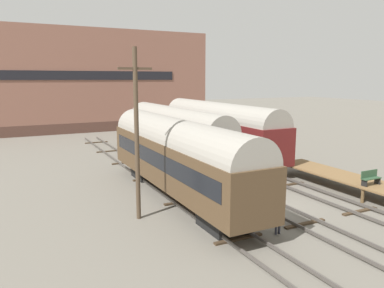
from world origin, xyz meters
TOP-DOWN VIEW (x-y plane):
  - ground_plane at (0.00, 0.00)m, footprint 200.00×200.00m
  - track_left at (-4.11, 0.00)m, footprint 2.60×60.00m
  - track_middle at (0.00, 0.00)m, footprint 2.60×60.00m
  - track_right at (4.11, 0.00)m, footprint 2.60×60.00m
  - train_car_grey at (0.00, 13.38)m, footprint 2.92×17.17m
  - train_car_maroon at (4.11, 12.84)m, footprint 3.04×17.47m
  - train_car_brown at (-4.11, 4.00)m, footprint 2.95×16.97m
  - station_platform at (6.74, -1.96)m, footprint 2.63×15.87m
  - bench at (6.41, -1.75)m, footprint 1.40×0.40m
  - person_worker at (-2.05, -3.30)m, footprint 0.32×0.32m
  - utility_pole at (-7.43, 1.73)m, footprint 1.80×0.24m
  - warehouse_building at (-3.83, 41.49)m, footprint 38.27×11.43m

SIDE VIEW (x-z plane):
  - ground_plane at x=0.00m, z-range 0.00..0.00m
  - track_left at x=-4.11m, z-range 0.01..0.27m
  - track_middle at x=0.00m, z-range 0.01..0.27m
  - track_right at x=4.11m, z-range 0.01..0.27m
  - station_platform at x=6.74m, z-range 0.41..1.39m
  - person_worker at x=-2.05m, z-range 0.17..1.83m
  - bench at x=6.41m, z-range 1.01..1.92m
  - train_car_grey at x=0.00m, z-range 0.35..5.33m
  - train_car_brown at x=-4.11m, z-range 0.35..5.42m
  - train_car_maroon at x=4.11m, z-range 0.36..5.68m
  - utility_pole at x=-7.43m, z-range 0.16..9.24m
  - warehouse_building at x=-3.83m, z-range 0.00..14.33m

